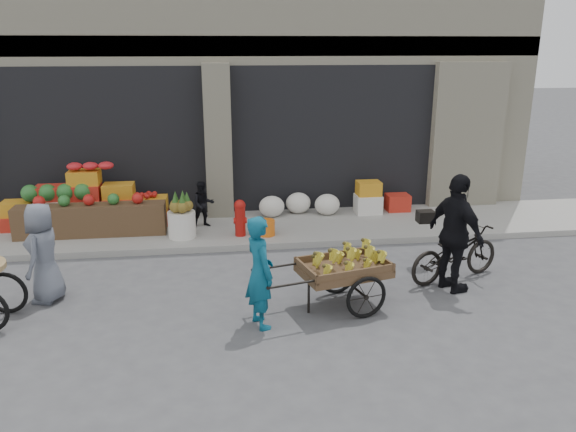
{
  "coord_description": "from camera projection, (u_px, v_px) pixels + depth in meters",
  "views": [
    {
      "loc": [
        -0.09,
        -6.67,
        3.63
      ],
      "look_at": [
        1.0,
        1.52,
        1.1
      ],
      "focal_mm": 35.0,
      "sensor_mm": 36.0,
      "label": 1
    }
  ],
  "objects": [
    {
      "name": "ground",
      "position": [
        228.0,
        332.0,
        7.4
      ],
      "size": [
        80.0,
        80.0,
        0.0
      ],
      "primitive_type": "plane",
      "color": "#424244",
      "rests_on": "ground"
    },
    {
      "name": "sidewalk",
      "position": [
        222.0,
        230.0,
        11.27
      ],
      "size": [
        18.0,
        2.2,
        0.12
      ],
      "primitive_type": "cube",
      "color": "gray",
      "rests_on": "ground"
    },
    {
      "name": "building",
      "position": [
        214.0,
        55.0,
        14.03
      ],
      "size": [
        14.0,
        6.45,
        7.0
      ],
      "color": "beige",
      "rests_on": "ground"
    },
    {
      "name": "fruit_display",
      "position": [
        94.0,
        201.0,
        11.04
      ],
      "size": [
        3.1,
        1.12,
        1.24
      ],
      "color": "red",
      "rests_on": "sidewalk"
    },
    {
      "name": "pineapple_bin",
      "position": [
        182.0,
        224.0,
        10.61
      ],
      "size": [
        0.52,
        0.52,
        0.5
      ],
      "primitive_type": "cylinder",
      "color": "silver",
      "rests_on": "sidewalk"
    },
    {
      "name": "fire_hydrant",
      "position": [
        240.0,
        216.0,
        10.66
      ],
      "size": [
        0.22,
        0.22,
        0.71
      ],
      "color": "#A5140F",
      "rests_on": "sidewalk"
    },
    {
      "name": "orange_bucket",
      "position": [
        267.0,
        228.0,
        10.75
      ],
      "size": [
        0.32,
        0.32,
        0.3
      ],
      "primitive_type": "cylinder",
      "color": "orange",
      "rests_on": "sidewalk"
    },
    {
      "name": "right_bay_goods",
      "position": [
        343.0,
        201.0,
        12.07
      ],
      "size": [
        3.35,
        0.6,
        0.7
      ],
      "color": "silver",
      "rests_on": "sidewalk"
    },
    {
      "name": "seated_person",
      "position": [
        203.0,
        204.0,
        11.17
      ],
      "size": [
        0.51,
        0.43,
        0.93
      ],
      "primitive_type": "imported",
      "rotation": [
        0.0,
        0.0,
        0.17
      ],
      "color": "black",
      "rests_on": "sidewalk"
    },
    {
      "name": "banana_cart",
      "position": [
        341.0,
        266.0,
        7.92
      ],
      "size": [
        2.2,
        1.29,
        0.87
      ],
      "rotation": [
        0.0,
        0.0,
        0.24
      ],
      "color": "brown",
      "rests_on": "ground"
    },
    {
      "name": "vendor_woman",
      "position": [
        260.0,
        272.0,
        7.36
      ],
      "size": [
        0.53,
        0.65,
        1.54
      ],
      "primitive_type": "imported",
      "rotation": [
        0.0,
        0.0,
        1.9
      ],
      "color": "#0D4F69",
      "rests_on": "ground"
    },
    {
      "name": "vendor_grey",
      "position": [
        43.0,
        253.0,
        8.11
      ],
      "size": [
        0.6,
        0.8,
        1.49
      ],
      "primitive_type": "imported",
      "rotation": [
        0.0,
        0.0,
        -1.75
      ],
      "color": "slate",
      "rests_on": "ground"
    },
    {
      "name": "bicycle",
      "position": [
        455.0,
        253.0,
        8.94
      ],
      "size": [
        1.82,
        1.13,
        0.9
      ],
      "primitive_type": "imported",
      "rotation": [
        0.0,
        0.0,
        1.91
      ],
      "color": "black",
      "rests_on": "ground"
    },
    {
      "name": "cyclist",
      "position": [
        456.0,
        234.0,
        8.4
      ],
      "size": [
        0.78,
        1.16,
        1.83
      ],
      "primitive_type": "imported",
      "rotation": [
        0.0,
        0.0,
        1.91
      ],
      "color": "black",
      "rests_on": "ground"
    }
  ]
}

